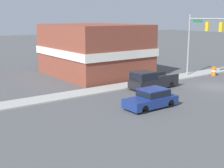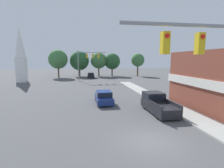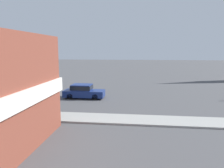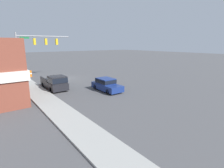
{
  "view_description": "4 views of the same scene",
  "coord_description": "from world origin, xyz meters",
  "views": [
    {
      "loc": [
        -19.56,
        27.9,
        7.34
      ],
      "look_at": [
        -0.42,
        13.89,
        2.15
      ],
      "focal_mm": 50.0,
      "sensor_mm": 36.0,
      "label": 1
    },
    {
      "loc": [
        -4.3,
        -10.29,
        5.36
      ],
      "look_at": [
        -0.13,
        13.88,
        1.97
      ],
      "focal_mm": 28.0,
      "sensor_mm": 36.0,
      "label": 2
    },
    {
      "loc": [
        22.08,
        17.07,
        5.43
      ],
      "look_at": [
        -1.01,
        14.21,
        1.79
      ],
      "focal_mm": 35.0,
      "sensor_mm": 36.0,
      "label": 3
    },
    {
      "loc": [
        10.59,
        28.46,
        5.87
      ],
      "look_at": [
        -0.3,
        13.87,
        1.62
      ],
      "focal_mm": 28.0,
      "sensor_mm": 36.0,
      "label": 4
    }
  ],
  "objects": [
    {
      "name": "ground_plane",
      "position": [
        0.0,
        0.0,
        0.0
      ],
      "size": [
        200.0,
        200.0,
        0.0
      ],
      "primitive_type": "plane",
      "color": "#4C4C4F"
    },
    {
      "name": "sidewalk_curb",
      "position": [
        5.7,
        0.0,
        0.07
      ],
      "size": [
        2.4,
        60.0,
        0.14
      ],
      "color": "#9E9E99",
      "rests_on": "ground"
    },
    {
      "name": "near_signal_assembly",
      "position": [
        3.01,
        -2.4,
        5.59
      ],
      "size": [
        8.61,
        0.49,
        7.52
      ],
      "color": "gray",
      "rests_on": "ground"
    },
    {
      "name": "car_lead",
      "position": [
        -1.7,
        10.83,
        0.81
      ],
      "size": [
        1.9,
        4.55,
        1.57
      ],
      "color": "black",
      "rests_on": "ground"
    },
    {
      "name": "pickup_truck_parked",
      "position": [
        3.3,
        6.35,
        0.93
      ],
      "size": [
        2.0,
        5.31,
        1.89
      ],
      "color": "black",
      "rests_on": "ground"
    },
    {
      "name": "construction_barrel",
      "position": [
        3.9,
        -5.06,
        0.57
      ],
      "size": [
        0.58,
        0.58,
        1.11
      ],
      "color": "orange",
      "rests_on": "ground"
    }
  ]
}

